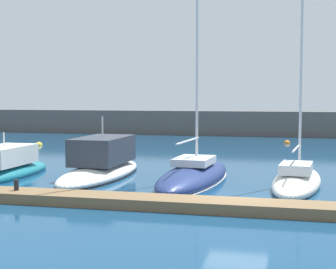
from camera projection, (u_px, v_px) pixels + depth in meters
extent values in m
plane|color=navy|center=(237.00, 202.00, 20.86)|extent=(120.00, 120.00, 0.00)
cube|color=brown|center=(232.00, 206.00, 19.13)|extent=(41.77, 1.56, 0.42)
cube|color=#5B5651|center=(272.00, 124.00, 55.21)|extent=(108.00, 2.45, 2.65)
ellipsoid|color=#19707F|center=(5.00, 174.00, 27.40)|extent=(2.52, 7.99, 1.01)
cube|color=silver|center=(4.00, 156.00, 27.26)|extent=(2.04, 3.77, 1.00)
cube|color=black|center=(17.00, 150.00, 28.51)|extent=(1.81, 0.96, 0.56)
cylinder|color=silver|center=(4.00, 139.00, 27.20)|extent=(0.08, 0.08, 0.74)
ellipsoid|color=white|center=(100.00, 173.00, 27.30)|extent=(2.93, 9.06, 1.00)
ellipsoid|color=black|center=(100.00, 177.00, 27.31)|extent=(2.96, 9.15, 0.12)
cube|color=#333842|center=(103.00, 150.00, 27.55)|extent=(2.39, 4.30, 1.41)
cube|color=black|center=(110.00, 144.00, 28.54)|extent=(2.10, 1.10, 0.79)
cylinder|color=silver|center=(102.00, 127.00, 27.46)|extent=(0.08, 0.08, 1.10)
ellipsoid|color=navy|center=(194.00, 177.00, 25.86)|extent=(3.36, 9.69, 1.28)
ellipsoid|color=silver|center=(194.00, 181.00, 25.88)|extent=(3.40, 9.79, 0.12)
cylinder|color=silver|center=(188.00, 141.00, 24.62)|extent=(0.38, 3.83, 0.09)
cube|color=silver|center=(194.00, 161.00, 25.81)|extent=(1.92, 2.62, 0.36)
ellipsoid|color=silver|center=(297.00, 182.00, 24.36)|extent=(2.90, 8.05, 1.07)
cylinder|color=silver|center=(302.00, 41.00, 24.92)|extent=(0.13, 0.13, 12.46)
cylinder|color=silver|center=(296.00, 149.00, 23.33)|extent=(0.39, 3.17, 0.09)
cube|color=silver|center=(296.00, 168.00, 23.72)|extent=(1.59, 2.28, 0.46)
sphere|color=orange|center=(287.00, 143.00, 46.63)|extent=(0.57, 0.57, 0.57)
sphere|color=yellow|center=(39.00, 145.00, 44.64)|extent=(0.63, 0.63, 0.63)
cylinder|color=black|center=(16.00, 185.00, 21.18)|extent=(0.20, 0.20, 0.44)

